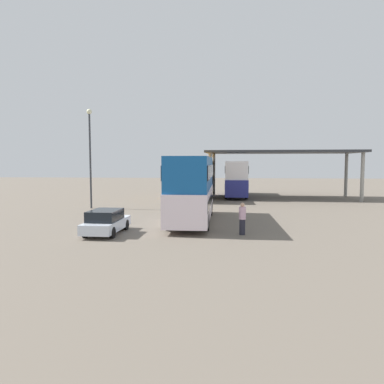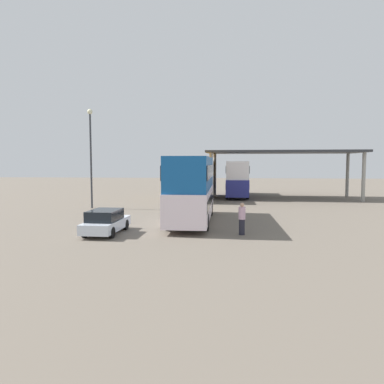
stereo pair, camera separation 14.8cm
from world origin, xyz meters
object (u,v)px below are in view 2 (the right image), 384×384
(double_decker_near_canopy, at_px, (200,177))
(pedestrian_waiting, at_px, (242,219))
(double_decker_main, at_px, (192,187))
(lamppost_tall, at_px, (91,147))
(parked_hatchback, at_px, (106,222))
(double_decker_mid_row, at_px, (237,177))

(double_decker_near_canopy, relative_size, pedestrian_waiting, 5.73)
(double_decker_main, height_order, lamppost_tall, lamppost_tall)
(parked_hatchback, xyz_separation_m, pedestrian_waiting, (7.54, 0.35, 0.22))
(parked_hatchback, relative_size, double_decker_near_canopy, 0.39)
(double_decker_mid_row, bearing_deg, lamppost_tall, 134.61)
(pedestrian_waiting, bearing_deg, parked_hatchback, 119.79)
(double_decker_main, xyz_separation_m, pedestrian_waiting, (3.12, -4.12, -1.47))
(double_decker_main, bearing_deg, double_decker_mid_row, -10.74)
(double_decker_mid_row, height_order, pedestrian_waiting, double_decker_mid_row)
(double_decker_mid_row, distance_m, lamppost_tall, 17.97)
(double_decker_mid_row, relative_size, lamppost_tall, 1.25)
(double_decker_main, distance_m, lamppost_tall, 11.69)
(double_decker_main, bearing_deg, lamppost_tall, 55.28)
(double_decker_main, distance_m, double_decker_near_canopy, 15.49)
(pedestrian_waiting, bearing_deg, lamppost_tall, 76.69)
(parked_hatchback, distance_m, lamppost_tall, 12.82)
(double_decker_main, height_order, pedestrian_waiting, double_decker_main)
(parked_hatchback, relative_size, pedestrian_waiting, 2.25)
(lamppost_tall, height_order, pedestrian_waiting, lamppost_tall)
(double_decker_main, xyz_separation_m, parked_hatchback, (-4.42, -4.48, -1.69))
(parked_hatchback, height_order, pedestrian_waiting, pedestrian_waiting)
(lamppost_tall, xyz_separation_m, pedestrian_waiting, (12.42, -10.57, -4.38))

